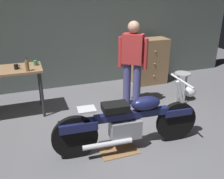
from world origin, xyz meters
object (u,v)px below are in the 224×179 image
(person_standing, at_px, (133,61))
(wooden_dresser, at_px, (150,61))
(mug_black_matte, at_px, (16,67))
(bottle, at_px, (27,66))
(motorcycle, at_px, (130,121))
(shop_stool, at_px, (182,80))
(mug_green_speckled, at_px, (36,63))

(person_standing, relative_size, wooden_dresser, 1.52)
(mug_black_matte, bearing_deg, bottle, -44.32)
(motorcycle, height_order, wooden_dresser, wooden_dresser)
(person_standing, relative_size, shop_stool, 2.61)
(motorcycle, bearing_deg, shop_stool, 37.61)
(motorcycle, height_order, mug_green_speckled, motorcycle)
(wooden_dresser, height_order, mug_black_matte, wooden_dresser)
(shop_stool, height_order, bottle, bottle)
(motorcycle, xyz_separation_m, mug_green_speckled, (-1.12, 1.74, 0.50))
(motorcycle, distance_m, wooden_dresser, 2.82)
(shop_stool, bearing_deg, person_standing, 167.65)
(shop_stool, height_order, mug_green_speckled, mug_green_speckled)
(shop_stool, distance_m, mug_green_speckled, 2.86)
(mug_green_speckled, xyz_separation_m, bottle, (-0.15, -0.30, 0.05))
(wooden_dresser, bearing_deg, person_standing, -132.62)
(mug_black_matte, xyz_separation_m, bottle, (0.18, -0.17, 0.05))
(person_standing, xyz_separation_m, mug_black_matte, (-2.08, 0.29, 0.02))
(shop_stool, relative_size, mug_black_matte, 6.08)
(shop_stool, relative_size, bottle, 2.66)
(mug_black_matte, height_order, mug_green_speckled, mug_green_speckled)
(wooden_dresser, xyz_separation_m, mug_green_speckled, (-2.69, -0.60, 0.40))
(person_standing, height_order, mug_green_speckled, person_standing)
(motorcycle, relative_size, mug_green_speckled, 21.15)
(mug_black_matte, relative_size, bottle, 0.44)
(shop_stool, relative_size, wooden_dresser, 0.58)
(person_standing, xyz_separation_m, shop_stool, (1.01, -0.22, -0.43))
(motorcycle, xyz_separation_m, mug_black_matte, (-1.46, 1.61, 0.50))
(motorcycle, relative_size, person_standing, 1.31)
(shop_stool, xyz_separation_m, mug_black_matte, (-3.09, 0.52, 0.45))
(mug_black_matte, height_order, bottle, bottle)
(mug_black_matte, distance_m, bottle, 0.26)
(shop_stool, bearing_deg, wooden_dresser, 92.96)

